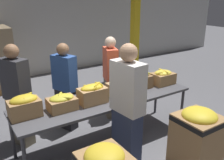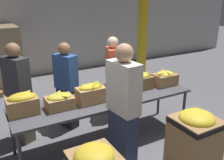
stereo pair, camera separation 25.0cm
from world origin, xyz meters
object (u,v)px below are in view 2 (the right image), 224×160
object	(u,v)px
banana_box_0	(22,103)
banana_box_1	(60,101)
banana_box_3	(120,88)
volunteer_0	(113,78)
donation_bin_1	(194,139)
sorting_table	(105,101)
support_pillar	(143,7)
pallet_stack_1	(0,58)
banana_box_4	(140,81)
banana_box_5	(165,78)
volunteer_3	(123,109)
volunteer_2	(66,87)
banana_box_2	(91,93)
volunteer_1	(18,94)

from	to	relation	value
banana_box_0	banana_box_1	size ratio (longest dim) A/B	1.05
banana_box_1	banana_box_3	world-z (taller)	banana_box_3
volunteer_0	donation_bin_1	distance (m)	2.03
sorting_table	support_pillar	world-z (taller)	support_pillar
banana_box_0	pallet_stack_1	bearing A→B (deg)	88.58
banana_box_3	support_pillar	bearing A→B (deg)	48.53
banana_box_4	banana_box_5	world-z (taller)	banana_box_4
banana_box_5	volunteer_3	distance (m)	1.47
volunteer_2	pallet_stack_1	bearing A→B (deg)	172.86
banana_box_2	banana_box_5	world-z (taller)	banana_box_2
banana_box_4	support_pillar	bearing A→B (deg)	53.54
banana_box_3	pallet_stack_1	world-z (taller)	pallet_stack_1
banana_box_1	support_pillar	bearing A→B (deg)	38.21
volunteer_2	support_pillar	bearing A→B (deg)	99.02
volunteer_2	volunteer_3	world-z (taller)	volunteer_3
banana_box_1	volunteer_0	xyz separation A→B (m)	(1.32, 0.78, -0.10)
sorting_table	support_pillar	distance (m)	3.95
banana_box_0	volunteer_3	xyz separation A→B (m)	(1.18, -0.73, -0.06)
sorting_table	banana_box_5	bearing A→B (deg)	0.52
volunteer_0	banana_box_3	bearing A→B (deg)	-1.45
donation_bin_1	pallet_stack_1	bearing A→B (deg)	111.67
banana_box_2	volunteer_3	size ratio (longest dim) A/B	0.24
sorting_table	pallet_stack_1	distance (m)	3.80
banana_box_3	volunteer_0	distance (m)	0.84
volunteer_0	volunteer_3	distance (m)	1.58
banana_box_0	banana_box_4	world-z (taller)	banana_box_0
volunteer_1	donation_bin_1	xyz separation A→B (m)	(1.96, -1.94, -0.36)
volunteer_0	support_pillar	bearing A→B (deg)	151.65
sorting_table	banana_box_1	size ratio (longest dim) A/B	7.44
banana_box_0	volunteer_1	xyz separation A→B (m)	(0.05, 0.66, -0.11)
banana_box_2	banana_box_3	bearing A→B (deg)	3.45
banana_box_0	volunteer_2	xyz separation A→B (m)	(0.88, 0.72, -0.16)
volunteer_3	banana_box_4	bearing A→B (deg)	-53.42
banana_box_4	donation_bin_1	distance (m)	1.38
banana_box_5	volunteer_0	distance (m)	1.02
volunteer_2	volunteer_3	bearing A→B (deg)	-11.20
banana_box_0	banana_box_5	distance (m)	2.49
donation_bin_1	volunteer_3	bearing A→B (deg)	146.11
banana_box_1	volunteer_2	distance (m)	0.89
volunteer_0	donation_bin_1	world-z (taller)	volunteer_0
banana_box_2	volunteer_1	size ratio (longest dim) A/B	0.25
volunteer_0	volunteer_2	bearing A→B (deg)	-71.70
banana_box_0	banana_box_5	size ratio (longest dim) A/B	1.01
sorting_table	volunteer_2	distance (m)	0.87
banana_box_5	pallet_stack_1	world-z (taller)	pallet_stack_1
banana_box_0	volunteer_2	distance (m)	1.15
volunteer_3	donation_bin_1	world-z (taller)	volunteer_3
sorting_table	banana_box_1	world-z (taller)	banana_box_1
banana_box_1	banana_box_2	size ratio (longest dim) A/B	0.94
banana_box_2	donation_bin_1	xyz separation A→B (m)	(1.02, -1.18, -0.47)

